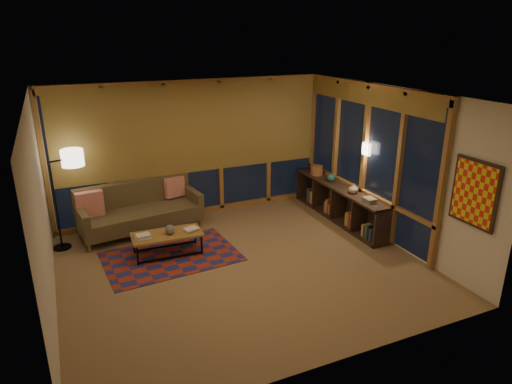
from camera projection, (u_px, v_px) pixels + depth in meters
name	position (u px, v px, depth m)	size (l,w,h in m)	color
floor	(242.00, 266.00, 7.30)	(5.50, 5.00, 0.01)	olive
ceiling	(240.00, 95.00, 6.39)	(5.50, 5.00, 0.01)	beige
walls	(241.00, 186.00, 6.85)	(5.51, 5.01, 2.70)	beige
window_wall_back	(194.00, 150.00, 8.94)	(5.30, 0.16, 2.60)	olive
window_wall_right	(363.00, 157.00, 8.39)	(0.16, 3.70, 2.60)	olive
wall_art	(474.00, 193.00, 6.26)	(0.06, 0.74, 0.94)	red
wall_sconce	(367.00, 149.00, 8.17)	(0.12, 0.18, 0.22)	beige
sofa	(140.00, 209.00, 8.41)	(2.17, 0.88, 0.89)	brown
pillow_left	(90.00, 204.00, 8.01)	(0.46, 0.15, 0.46)	red
pillow_right	(175.00, 189.00, 8.90)	(0.39, 0.13, 0.39)	red
area_rug	(171.00, 256.00, 7.60)	(2.14, 1.43, 0.01)	maroon
coffee_table	(168.00, 244.00, 7.62)	(1.15, 0.53, 0.38)	olive
book_stack_a	(143.00, 236.00, 7.38)	(0.22, 0.17, 0.06)	silver
book_stack_b	(191.00, 229.00, 7.66)	(0.26, 0.21, 0.05)	silver
ceramic_pot	(170.00, 229.00, 7.52)	(0.16, 0.16, 0.16)	#343435
floor_lamp	(55.00, 202.00, 7.62)	(0.56, 0.37, 1.69)	black
bookshelf	(339.00, 203.00, 9.00)	(0.40, 2.75, 0.69)	#35261D
basket	(317.00, 170.00, 9.58)	(0.26, 0.26, 0.19)	#A5663A
teal_bowl	(331.00, 178.00, 9.14)	(0.16, 0.16, 0.16)	#1E615B
vase	(354.00, 188.00, 8.48)	(0.18, 0.18, 0.19)	tan
shelf_book_stack	(369.00, 200.00, 8.08)	(0.15, 0.22, 0.06)	silver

